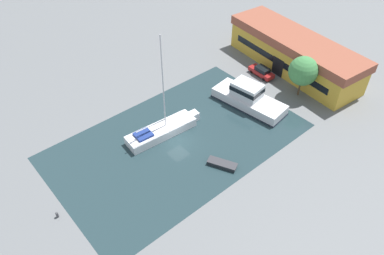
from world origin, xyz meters
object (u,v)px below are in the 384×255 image
Objects in this scene: parked_car at (262,71)px; small_dinghy at (222,164)px; motor_cruiser at (248,98)px; quay_tree_near_building at (303,71)px; warehouse_building at (294,53)px; sailboat_moored at (162,130)px.

small_dinghy is (10.68, -19.74, -0.52)m from parked_car.
motor_cruiser reaches higher than small_dinghy.
quay_tree_near_building is 8.40m from parked_car.
quay_tree_near_building is 1.43× the size of parked_car.
motor_cruiser is at bearing 2.75° from small_dinghy.
parked_car is at bearing -177.78° from quay_tree_near_building.
warehouse_building reaches higher than motor_cruiser.
parked_car is 22.45m from small_dinghy.
sailboat_moored reaches higher than small_dinghy.
sailboat_moored is at bearing 159.21° from motor_cruiser.
quay_tree_near_building is 0.44× the size of sailboat_moored.
motor_cruiser is 2.99× the size of small_dinghy.
motor_cruiser is at bearing -75.25° from warehouse_building.
quay_tree_near_building is at bearing 77.51° from sailboat_moored.
warehouse_building reaches higher than parked_car.
quay_tree_near_building reaches higher than small_dinghy.
small_dinghy is at bearing -81.13° from quay_tree_near_building.
quay_tree_near_building is 0.56× the size of motor_cruiser.
small_dinghy is (8.75, -25.58, -2.75)m from warehouse_building.
parked_car is 0.39× the size of motor_cruiser.
warehouse_building is 13.88m from motor_cruiser.
parked_car is 8.77m from motor_cruiser.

